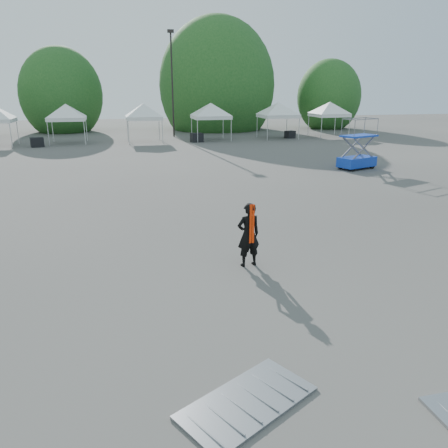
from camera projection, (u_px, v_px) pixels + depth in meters
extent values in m
plane|color=#474442|center=(216.00, 250.00, 12.94)|extent=(120.00, 120.00, 0.00)
cylinder|color=black|center=(172.00, 86.00, 41.87)|extent=(0.16, 0.16, 9.50)
cube|color=black|center=(170.00, 31.00, 40.41)|extent=(0.60, 0.25, 0.30)
cylinder|color=#382314|center=(64.00, 121.00, 47.86)|extent=(0.36, 0.36, 2.27)
ellipsoid|color=#1A4F1C|center=(61.00, 95.00, 47.02)|extent=(4.16, 4.16, 4.78)
cylinder|color=#382314|center=(217.00, 117.00, 50.72)|extent=(0.36, 0.36, 2.80)
ellipsoid|color=#1A4F1C|center=(217.00, 86.00, 49.70)|extent=(5.12, 5.12, 5.89)
cylinder|color=#382314|center=(327.00, 119.00, 51.93)|extent=(0.36, 0.36, 2.10)
ellipsoid|color=#1A4F1C|center=(329.00, 97.00, 51.16)|extent=(3.84, 3.84, 4.42)
cylinder|color=silver|center=(11.00, 135.00, 34.85)|extent=(0.06, 0.06, 2.00)
cylinder|color=silver|center=(18.00, 132.00, 37.38)|extent=(0.06, 0.06, 2.00)
cylinder|color=silver|center=(48.00, 134.00, 36.08)|extent=(0.06, 0.06, 2.00)
cylinder|color=silver|center=(85.00, 133.00, 36.74)|extent=(0.06, 0.06, 2.00)
cylinder|color=silver|center=(53.00, 130.00, 38.76)|extent=(0.06, 0.06, 2.00)
cylinder|color=silver|center=(87.00, 130.00, 39.42)|extent=(0.06, 0.06, 2.00)
cube|color=white|center=(67.00, 119.00, 37.43)|extent=(3.09, 3.09, 0.30)
pyramid|color=white|center=(65.00, 104.00, 37.05)|extent=(4.37, 4.37, 1.10)
cylinder|color=silver|center=(129.00, 132.00, 37.07)|extent=(0.06, 0.06, 2.00)
cylinder|color=silver|center=(162.00, 132.00, 37.73)|extent=(0.06, 0.06, 2.00)
cylinder|color=silver|center=(128.00, 129.00, 39.73)|extent=(0.06, 0.06, 2.00)
cylinder|color=silver|center=(159.00, 129.00, 40.39)|extent=(0.06, 0.06, 2.00)
cube|color=white|center=(144.00, 118.00, 38.41)|extent=(3.07, 3.07, 0.30)
pyramid|color=white|center=(143.00, 103.00, 38.04)|extent=(4.34, 4.34, 1.10)
cylinder|color=silver|center=(198.00, 131.00, 38.25)|extent=(0.06, 0.06, 2.00)
cylinder|color=silver|center=(231.00, 130.00, 38.95)|extent=(0.06, 0.06, 2.00)
cylinder|color=silver|center=(192.00, 128.00, 41.08)|extent=(0.06, 0.06, 2.00)
cylinder|color=silver|center=(223.00, 127.00, 41.78)|extent=(0.06, 0.06, 2.00)
cube|color=white|center=(211.00, 117.00, 39.69)|extent=(3.25, 3.25, 0.30)
pyramid|color=white|center=(211.00, 103.00, 39.32)|extent=(4.60, 4.60, 1.10)
cylinder|color=silver|center=(267.00, 129.00, 39.77)|extent=(0.06, 0.06, 2.00)
cylinder|color=silver|center=(299.00, 129.00, 40.47)|extent=(0.06, 0.06, 2.00)
cylinder|color=silver|center=(257.00, 127.00, 42.62)|extent=(0.06, 0.06, 2.00)
cylinder|color=silver|center=(287.00, 126.00, 43.33)|extent=(0.06, 0.06, 2.00)
cube|color=white|center=(278.00, 116.00, 41.23)|extent=(3.28, 3.28, 0.30)
pyramid|color=white|center=(278.00, 102.00, 40.85)|extent=(4.64, 4.64, 1.10)
cylinder|color=silver|center=(321.00, 128.00, 41.32)|extent=(0.06, 0.06, 2.00)
cylinder|color=silver|center=(349.00, 127.00, 41.99)|extent=(0.06, 0.06, 2.00)
cylinder|color=silver|center=(308.00, 125.00, 44.04)|extent=(0.06, 0.06, 2.00)
cylinder|color=silver|center=(335.00, 125.00, 44.71)|extent=(0.06, 0.06, 2.00)
cube|color=white|center=(329.00, 115.00, 42.69)|extent=(3.13, 3.13, 0.30)
pyramid|color=white|center=(330.00, 102.00, 42.32)|extent=(4.43, 4.43, 1.10)
imported|color=black|center=(248.00, 235.00, 11.59)|extent=(0.69, 0.51, 1.75)
cube|color=#FF2E05|center=(251.00, 224.00, 11.32)|extent=(0.14, 0.02, 1.05)
cube|color=#0D52AA|center=(357.00, 162.00, 25.90)|extent=(2.52, 1.83, 0.57)
cube|color=#0D52AA|center=(359.00, 136.00, 25.45)|extent=(2.41, 1.75, 0.09)
cylinder|color=black|center=(353.00, 168.00, 25.15)|extent=(0.37, 0.25, 0.34)
cylinder|color=black|center=(372.00, 166.00, 26.04)|extent=(0.37, 0.25, 0.34)
cylinder|color=black|center=(340.00, 166.00, 25.90)|extent=(0.37, 0.25, 0.34)
cylinder|color=black|center=(360.00, 164.00, 26.79)|extent=(0.37, 0.25, 0.34)
cube|color=#929499|center=(247.00, 402.00, 6.64)|extent=(2.37, 1.94, 0.05)
cube|color=black|center=(37.00, 142.00, 35.55)|extent=(1.15, 0.99, 0.77)
cube|color=black|center=(197.00, 138.00, 38.80)|extent=(1.14, 0.97, 0.79)
cube|color=black|center=(290.00, 134.00, 41.90)|extent=(1.08, 0.97, 0.69)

